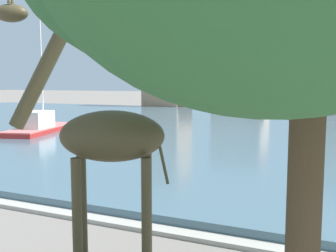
{
  "coord_description": "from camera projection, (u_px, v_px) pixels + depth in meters",
  "views": [
    {
      "loc": [
        7.87,
        -0.42,
        3.77
      ],
      "look_at": [
        2.03,
        12.49,
        2.2
      ],
      "focal_mm": 42.03,
      "sensor_mm": 36.0,
      "label": 1
    }
  ],
  "objects": [
    {
      "name": "harbor_water",
      "position": [
        234.0,
        129.0,
        30.78
      ],
      "size": [
        91.37,
        42.17,
        0.34
      ],
      "primitive_type": "cube",
      "color": "#476675",
      "rests_on": "ground"
    },
    {
      "name": "quay_edge_coping",
      "position": [
        45.0,
        210.0,
        11.47
      ],
      "size": [
        91.37,
        0.5,
        0.12
      ],
      "primitive_type": "cube",
      "color": "#ADA89E",
      "rests_on": "ground"
    },
    {
      "name": "giraffe_statue",
      "position": [
        103.0,
        142.0,
        7.09
      ],
      "size": [
        2.89,
        1.73,
        5.3
      ],
      "color": "#4C4228",
      "rests_on": "ground"
    },
    {
      "name": "sailboat_red",
      "position": [
        43.0,
        128.0,
        27.87
      ],
      "size": [
        4.28,
        8.46,
        9.11
      ],
      "color": "red",
      "rests_on": "ground"
    },
    {
      "name": "townhouse_tall_gabled",
      "position": [
        168.0,
        66.0,
        58.32
      ],
      "size": [
        5.77,
        6.21,
        12.37
      ],
      "color": "tan",
      "rests_on": "ground"
    },
    {
      "name": "townhouse_corner_house",
      "position": [
        242.0,
        79.0,
        56.83
      ],
      "size": [
        7.15,
        7.11,
        8.46
      ],
      "color": "#C6B293",
      "rests_on": "ground"
    },
    {
      "name": "townhouse_end_terrace",
      "position": [
        333.0,
        70.0,
        49.54
      ],
      "size": [
        5.56,
        6.99,
        10.61
      ],
      "color": "tan",
      "rests_on": "ground"
    }
  ]
}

